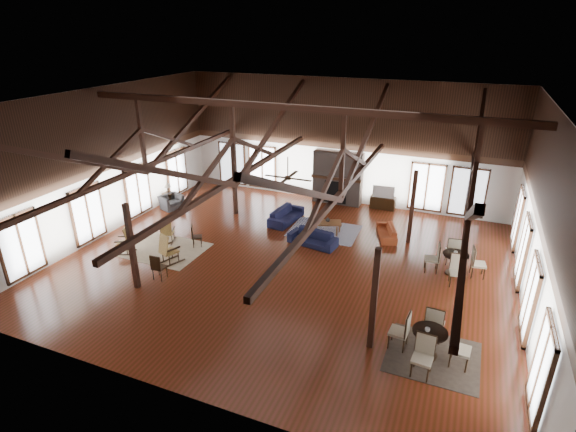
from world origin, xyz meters
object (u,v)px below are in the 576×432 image
at_px(sofa_navy_left, 286,215).
at_px(tv_console, 383,203).
at_px(cafe_table_near, 429,339).
at_px(armchair, 171,202).
at_px(cafe_table_far, 455,260).
at_px(coffee_table, 327,223).
at_px(sofa_navy_front, 313,238).
at_px(sofa_orange, 387,232).

xyz_separation_m(sofa_navy_left, tv_console, (3.73, 3.22, -0.01)).
distance_m(sofa_navy_left, cafe_table_near, 9.76).
relative_size(sofa_navy_left, cafe_table_near, 0.97).
height_order(sofa_navy_left, tv_console, sofa_navy_left).
xyz_separation_m(armchair, cafe_table_far, (13.08, -1.37, 0.22)).
height_order(coffee_table, tv_console, tv_console).
distance_m(sofa_navy_front, coffee_table, 1.34).
xyz_separation_m(sofa_navy_front, cafe_table_near, (5.06, -5.10, 0.27)).
relative_size(sofa_orange, coffee_table, 1.19).
relative_size(sofa_navy_left, tv_console, 1.77).
height_order(sofa_orange, tv_console, tv_console).
bearing_deg(armchair, sofa_orange, -63.36).
bearing_deg(cafe_table_far, cafe_table_near, -94.36).
height_order(coffee_table, armchair, armchair).
height_order(sofa_navy_left, sofa_orange, sofa_navy_left).
distance_m(sofa_orange, coffee_table, 2.54).
relative_size(coffee_table, cafe_table_far, 0.65).
xyz_separation_m(sofa_navy_left, coffee_table, (2.04, -0.42, 0.12)).
distance_m(coffee_table, cafe_table_near, 8.09).
distance_m(armchair, cafe_table_far, 13.15).
bearing_deg(sofa_navy_front, cafe_table_far, 7.00).
height_order(sofa_navy_left, armchair, armchair).
xyz_separation_m(coffee_table, armchair, (-7.80, -0.22, -0.10)).
bearing_deg(armchair, tv_console, -45.32).
distance_m(sofa_navy_front, cafe_table_near, 7.19).
height_order(sofa_orange, armchair, armchair).
distance_m(sofa_orange, cafe_table_far, 3.51).
xyz_separation_m(coffee_table, cafe_table_far, (5.28, -1.58, 0.12)).
xyz_separation_m(sofa_navy_front, armchair, (-7.64, 1.11, 0.03)).
height_order(cafe_table_near, tv_console, cafe_table_near).
relative_size(sofa_navy_left, sofa_orange, 1.26).
xyz_separation_m(sofa_navy_front, sofa_navy_left, (-1.89, 1.75, 0.02)).
xyz_separation_m(sofa_orange, armchair, (-10.28, -0.74, 0.08)).
relative_size(coffee_table, cafe_table_near, 0.64).
bearing_deg(sofa_navy_front, sofa_orange, 44.68).
distance_m(armchair, cafe_table_near, 14.14).
relative_size(sofa_navy_front, coffee_table, 1.43).
bearing_deg(sofa_navy_front, cafe_table_near, -35.48).
bearing_deg(sofa_navy_front, sofa_navy_left, 146.97).
height_order(sofa_orange, cafe_table_near, cafe_table_near).
distance_m(cafe_table_near, tv_console, 10.57).
xyz_separation_m(cafe_table_near, tv_console, (-3.23, 10.06, -0.26)).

